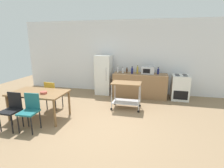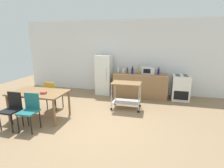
% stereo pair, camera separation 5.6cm
% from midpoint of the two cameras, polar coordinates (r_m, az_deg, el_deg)
% --- Properties ---
extents(ground_plane, '(12.00, 12.00, 0.00)m').
position_cam_midpoint_polar(ground_plane, '(4.66, -5.12, -13.02)').
color(ground_plane, '#8C7051').
extents(back_wall, '(8.40, 0.12, 2.90)m').
position_cam_midpoint_polar(back_wall, '(7.28, 2.95, 8.79)').
color(back_wall, white).
rests_on(back_wall, ground_plane).
extents(kitchen_counter, '(2.00, 0.64, 0.90)m').
position_cam_midpoint_polar(kitchen_counter, '(6.74, 9.37, -0.45)').
color(kitchen_counter, olive).
rests_on(kitchen_counter, ground_plane).
extents(dining_table, '(1.50, 0.90, 0.75)m').
position_cam_midpoint_polar(dining_table, '(5.20, -22.45, -3.22)').
color(dining_table, brown).
rests_on(dining_table, ground_plane).
extents(chair_teal, '(0.42, 0.42, 0.89)m').
position_cam_midpoint_polar(chair_teal, '(4.65, -24.91, -7.46)').
color(chair_teal, '#1E666B').
rests_on(chair_teal, ground_plane).
extents(chair_mustard, '(0.46, 0.46, 0.89)m').
position_cam_midpoint_polar(chair_mustard, '(5.75, -18.46, -2.85)').
color(chair_mustard, gold).
rests_on(chair_mustard, ground_plane).
extents(chair_black, '(0.41, 0.41, 0.89)m').
position_cam_midpoint_polar(chair_black, '(4.92, -29.50, -6.81)').
color(chair_black, black).
rests_on(chair_black, ground_plane).
extents(stove_oven, '(0.60, 0.61, 0.92)m').
position_cam_midpoint_polar(stove_oven, '(6.81, 21.63, -1.11)').
color(stove_oven, white).
rests_on(stove_oven, ground_plane).
extents(refrigerator, '(0.60, 0.63, 1.55)m').
position_cam_midpoint_polar(refrigerator, '(7.02, -2.33, 3.03)').
color(refrigerator, white).
rests_on(refrigerator, ground_plane).
extents(kitchen_cart, '(0.91, 0.57, 0.85)m').
position_cam_midpoint_polar(kitchen_cart, '(5.49, 4.97, -2.34)').
color(kitchen_cart, brown).
rests_on(kitchen_cart, ground_plane).
extents(bottle_sparkling_water, '(0.08, 0.08, 0.26)m').
position_cam_midpoint_polar(bottle_sparkling_water, '(6.83, 2.30, 4.67)').
color(bottle_sparkling_water, silver).
rests_on(bottle_sparkling_water, kitchen_counter).
extents(bottle_wine, '(0.07, 0.07, 0.23)m').
position_cam_midpoint_polar(bottle_wine, '(6.68, 3.93, 4.37)').
color(bottle_wine, silver).
rests_on(bottle_wine, kitchen_counter).
extents(bottle_vinegar, '(0.06, 0.06, 0.22)m').
position_cam_midpoint_polar(bottle_vinegar, '(6.73, 5.23, 4.38)').
color(bottle_vinegar, '#4C2D19').
rests_on(bottle_vinegar, kitchen_counter).
extents(bottle_hot_sauce, '(0.08, 0.08, 0.27)m').
position_cam_midpoint_polar(bottle_hot_sauce, '(6.59, 6.91, 4.30)').
color(bottle_hot_sauce, navy).
rests_on(bottle_hot_sauce, kitchen_counter).
extents(bottle_soy_sauce, '(0.07, 0.07, 0.31)m').
position_cam_midpoint_polar(bottle_soy_sauce, '(6.65, 8.65, 4.47)').
color(bottle_soy_sauce, gold).
rests_on(bottle_soy_sauce, kitchen_counter).
extents(microwave, '(0.46, 0.35, 0.26)m').
position_cam_midpoint_polar(microwave, '(6.67, 11.94, 4.37)').
color(microwave, silver).
rests_on(microwave, kitchen_counter).
extents(bottle_soda, '(0.08, 0.08, 0.26)m').
position_cam_midpoint_polar(bottle_soda, '(6.66, 15.16, 3.97)').
color(bottle_soda, navy).
rests_on(bottle_soda, kitchen_counter).
extents(fruit_bowl, '(0.18, 0.18, 0.06)m').
position_cam_midpoint_polar(fruit_bowl, '(4.95, -21.12, -2.59)').
color(fruit_bowl, '#B24C3F').
rests_on(fruit_bowl, dining_table).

